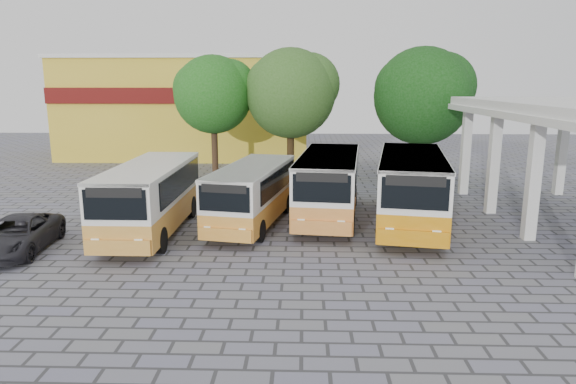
{
  "coord_description": "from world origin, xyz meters",
  "views": [
    {
      "loc": [
        -1.23,
        -18.31,
        6.21
      ],
      "look_at": [
        -1.9,
        3.63,
        1.5
      ],
      "focal_mm": 32.0,
      "sensor_mm": 36.0,
      "label": 1
    }
  ],
  "objects_px": {
    "bus_far_left": "(151,194)",
    "bus_far_right": "(411,185)",
    "parked_car": "(17,235)",
    "bus_centre_right": "(329,182)",
    "bus_centre_left": "(252,191)"
  },
  "relations": [
    {
      "from": "bus_centre_left",
      "to": "parked_car",
      "type": "bearing_deg",
      "value": -144.08
    },
    {
      "from": "bus_centre_right",
      "to": "bus_far_right",
      "type": "xyz_separation_m",
      "value": [
        3.52,
        -1.2,
        0.09
      ]
    },
    {
      "from": "bus_centre_left",
      "to": "parked_car",
      "type": "relative_size",
      "value": 1.64
    },
    {
      "from": "bus_centre_right",
      "to": "bus_far_left",
      "type": "bearing_deg",
      "value": -153.77
    },
    {
      "from": "bus_centre_left",
      "to": "parked_car",
      "type": "height_order",
      "value": "bus_centre_left"
    },
    {
      "from": "bus_centre_right",
      "to": "parked_car",
      "type": "distance_m",
      "value": 12.99
    },
    {
      "from": "bus_centre_left",
      "to": "bus_centre_right",
      "type": "height_order",
      "value": "bus_centre_right"
    },
    {
      "from": "bus_centre_right",
      "to": "parked_car",
      "type": "relative_size",
      "value": 1.82
    },
    {
      "from": "bus_far_left",
      "to": "parked_car",
      "type": "relative_size",
      "value": 1.72
    },
    {
      "from": "parked_car",
      "to": "bus_far_right",
      "type": "bearing_deg",
      "value": 9.23
    },
    {
      "from": "bus_far_left",
      "to": "parked_car",
      "type": "distance_m",
      "value": 5.14
    },
    {
      "from": "bus_far_left",
      "to": "bus_centre_right",
      "type": "distance_m",
      "value": 7.96
    },
    {
      "from": "bus_far_left",
      "to": "parked_car",
      "type": "bearing_deg",
      "value": -149.16
    },
    {
      "from": "bus_far_left",
      "to": "bus_far_right",
      "type": "bearing_deg",
      "value": 7.72
    },
    {
      "from": "bus_far_right",
      "to": "bus_far_left",
      "type": "bearing_deg",
      "value": -162.29
    }
  ]
}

